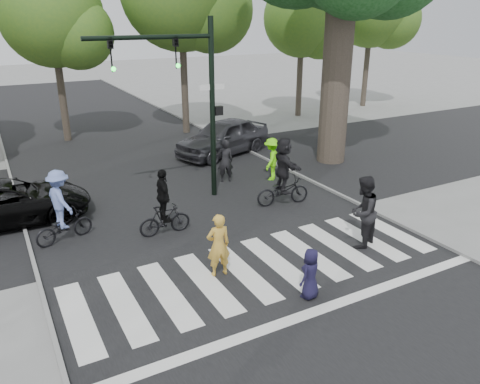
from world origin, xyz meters
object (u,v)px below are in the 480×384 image
at_px(traffic_signal, 188,86).
at_px(cyclist_left, 62,211).
at_px(pedestrian_adult, 363,212).
at_px(cyclist_mid, 164,208).
at_px(pedestrian_woman, 218,245).
at_px(pedestrian_child, 310,274).
at_px(car_grey, 223,137).
at_px(car_suv, 7,202).
at_px(cyclist_right, 283,175).

height_order(traffic_signal, cyclist_left, traffic_signal).
relative_size(traffic_signal, pedestrian_adult, 2.96).
bearing_deg(cyclist_left, traffic_signal, 15.66).
relative_size(cyclist_left, cyclist_mid, 1.06).
bearing_deg(pedestrian_woman, cyclist_left, -46.20).
distance_m(pedestrian_child, cyclist_mid, 4.99).
xyz_separation_m(pedestrian_child, pedestrian_adult, (2.77, 1.39, 0.41)).
bearing_deg(car_grey, car_suv, -87.45).
bearing_deg(cyclist_mid, cyclist_left, 160.27).
bearing_deg(pedestrian_adult, pedestrian_child, 3.33).
bearing_deg(pedestrian_adult, traffic_signal, -87.10).
bearing_deg(pedestrian_woman, cyclist_right, -136.65).
distance_m(cyclist_mid, cyclist_right, 4.30).
xyz_separation_m(pedestrian_child, cyclist_right, (2.56, 4.96, 0.43)).
bearing_deg(car_suv, pedestrian_woman, -143.61).
distance_m(pedestrian_child, car_suv, 9.60).
relative_size(cyclist_left, car_suv, 0.44).
relative_size(pedestrian_adult, cyclist_left, 0.96).
xyz_separation_m(pedestrian_child, cyclist_mid, (-1.73, 4.68, 0.21)).
relative_size(cyclist_mid, cyclist_right, 0.86).
bearing_deg(pedestrian_adult, cyclist_left, -54.00).
bearing_deg(car_suv, cyclist_right, -108.44).
bearing_deg(cyclist_left, car_grey, 35.88).
height_order(traffic_signal, pedestrian_adult, traffic_signal).
height_order(pedestrian_child, car_grey, car_grey).
relative_size(pedestrian_child, cyclist_right, 0.52).
distance_m(cyclist_left, cyclist_right, 6.96).
xyz_separation_m(traffic_signal, pedestrian_woman, (-1.44, -5.00, -3.09)).
bearing_deg(traffic_signal, pedestrian_woman, -106.04).
distance_m(pedestrian_woman, cyclist_left, 4.81).
xyz_separation_m(traffic_signal, cyclist_left, (-4.44, -1.24, -2.99)).
relative_size(pedestrian_adult, car_suv, 0.42).
height_order(cyclist_left, cyclist_mid, cyclist_left).
bearing_deg(cyclist_right, traffic_signal, 142.44).
bearing_deg(pedestrian_adult, pedestrian_woman, -29.93).
bearing_deg(pedestrian_woman, car_suv, -48.90).
distance_m(pedestrian_woman, cyclist_right, 5.00).
distance_m(pedestrian_child, cyclist_left, 7.13).
distance_m(pedestrian_child, cyclist_right, 5.59).
height_order(pedestrian_child, cyclist_left, cyclist_left).
distance_m(traffic_signal, pedestrian_woman, 6.05).
bearing_deg(cyclist_left, cyclist_mid, -19.73).
relative_size(cyclist_mid, car_grey, 0.42).
bearing_deg(cyclist_left, pedestrian_adult, -30.68).
height_order(cyclist_right, car_grey, cyclist_right).
xyz_separation_m(pedestrian_woman, pedestrian_adult, (4.14, -0.48, 0.20)).
relative_size(traffic_signal, cyclist_mid, 3.01).
bearing_deg(car_grey, pedestrian_adult, -23.31).
distance_m(traffic_signal, cyclist_left, 5.50).
relative_size(pedestrian_woman, pedestrian_adult, 0.80).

